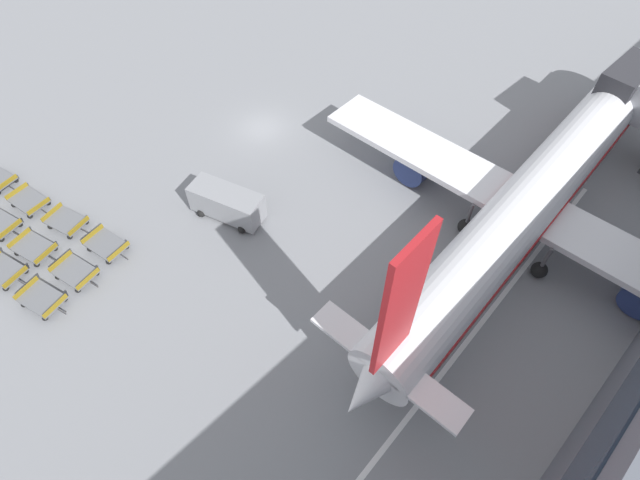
{
  "coord_description": "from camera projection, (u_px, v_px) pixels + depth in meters",
  "views": [
    {
      "loc": [
        26.5,
        -19.81,
        26.63
      ],
      "look_at": [
        12.79,
        -6.07,
        2.0
      ],
      "focal_mm": 28.0,
      "sensor_mm": 36.0,
      "label": 1
    }
  ],
  "objects": [
    {
      "name": "ground_plane",
      "position": [
        262.0,
        128.0,
        41.18
      ],
      "size": [
        500.0,
        500.0,
        0.0
      ],
      "primitive_type": "plane",
      "color": "gray"
    },
    {
      "name": "airplane",
      "position": [
        536.0,
        194.0,
        31.89
      ],
      "size": [
        31.05,
        38.56,
        13.79
      ],
      "color": "white",
      "rests_on": "ground_plane"
    },
    {
      "name": "service_van",
      "position": [
        227.0,
        203.0,
        34.35
      ],
      "size": [
        5.5,
        3.5,
        2.3
      ],
      "color": "gray",
      "rests_on": "ground_plane"
    },
    {
      "name": "baggage_dolly_row_near_col_c",
      "position": [
        4.0,
        271.0,
        31.74
      ],
      "size": [
        3.48,
        2.4,
        0.92
      ],
      "color": "slate",
      "rests_on": "ground_plane"
    },
    {
      "name": "baggage_dolly_row_near_col_d",
      "position": [
        42.0,
        299.0,
        30.44
      ],
      "size": [
        3.48,
        2.4,
        0.92
      ],
      "color": "slate",
      "rests_on": "ground_plane"
    },
    {
      "name": "baggage_dolly_row_mid_a_col_b",
      "position": [
        0.0,
        224.0,
        34.17
      ],
      "size": [
        3.48,
        2.38,
        0.92
      ],
      "color": "slate",
      "rests_on": "ground_plane"
    },
    {
      "name": "baggage_dolly_row_mid_a_col_c",
      "position": [
        34.0,
        248.0,
        32.87
      ],
      "size": [
        3.48,
        2.41,
        0.92
      ],
      "color": "slate",
      "rests_on": "ground_plane"
    },
    {
      "name": "baggage_dolly_row_mid_a_col_d",
      "position": [
        75.0,
        272.0,
        31.67
      ],
      "size": [
        3.48,
        2.33,
        0.92
      ],
      "color": "slate",
      "rests_on": "ground_plane"
    },
    {
      "name": "baggage_dolly_row_mid_b_col_b",
      "position": [
        29.0,
        201.0,
        35.48
      ],
      "size": [
        3.46,
        2.22,
        0.92
      ],
      "color": "slate",
      "rests_on": "ground_plane"
    },
    {
      "name": "baggage_dolly_row_mid_b_col_c",
      "position": [
        67.0,
        221.0,
        34.3
      ],
      "size": [
        3.48,
        2.44,
        0.92
      ],
      "color": "slate",
      "rests_on": "ground_plane"
    },
    {
      "name": "baggage_dolly_row_mid_b_col_d",
      "position": [
        107.0,
        245.0,
        33.03
      ],
      "size": [
        3.47,
        2.24,
        0.92
      ],
      "color": "slate",
      "rests_on": "ground_plane"
    },
    {
      "name": "stand_guidance_stripe",
      "position": [
        483.0,
        321.0,
        30.04
      ],
      "size": [
        1.97,
        29.62,
        0.01
      ],
      "color": "white",
      "rests_on": "ground_plane"
    }
  ]
}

